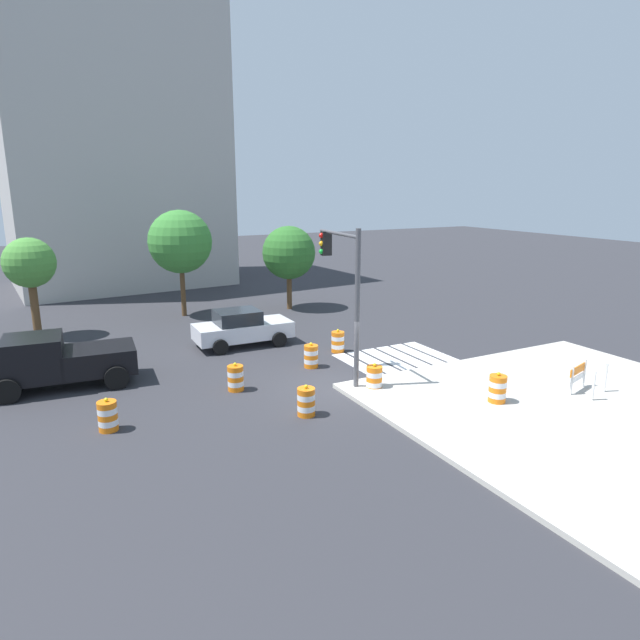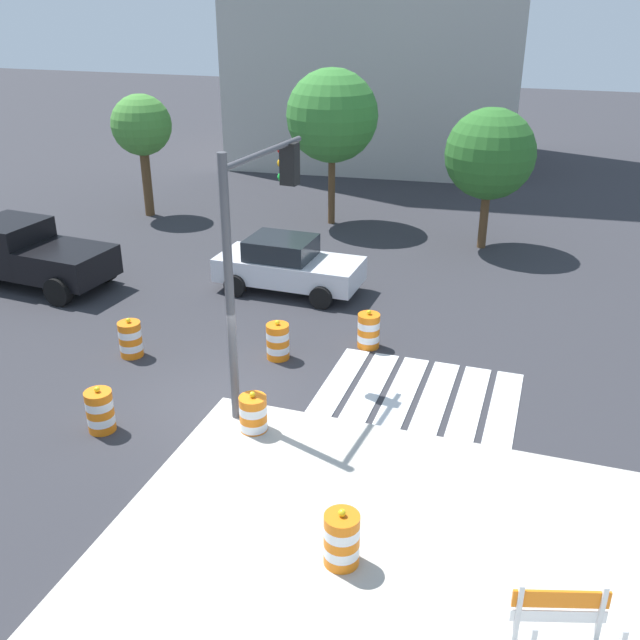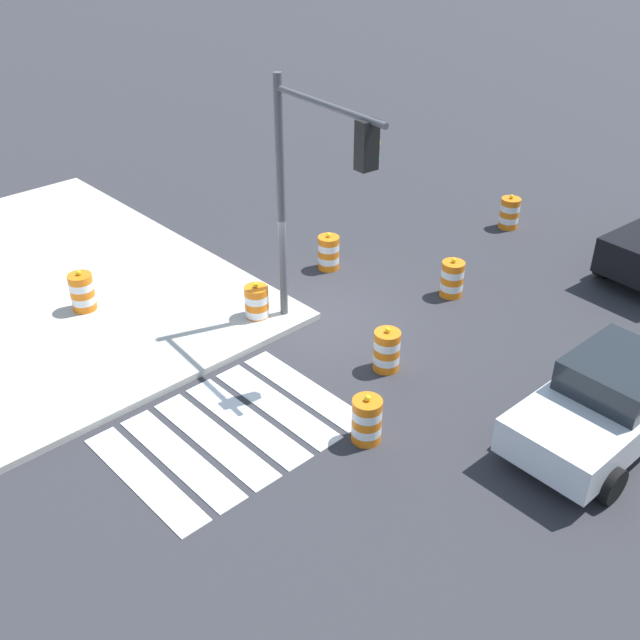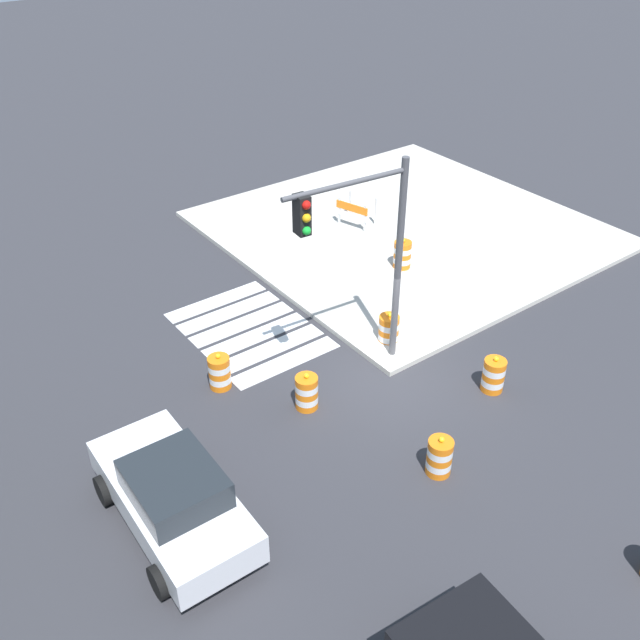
# 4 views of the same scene
# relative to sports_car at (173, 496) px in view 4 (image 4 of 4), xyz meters

# --- Properties ---
(ground_plane) EXTENTS (120.00, 120.00, 0.00)m
(ground_plane) POSITION_rel_sports_car_xyz_m (1.00, -6.63, -0.81)
(ground_plane) COLOR #2D2D33
(sidewalk_corner) EXTENTS (12.00, 12.00, 0.15)m
(sidewalk_corner) POSITION_rel_sports_car_xyz_m (7.00, -12.63, -0.74)
(sidewalk_corner) COLOR #BCB7AD
(sidewalk_corner) RESTS_ON ground
(crosswalk_stripes) EXTENTS (4.35, 3.20, 0.02)m
(crosswalk_stripes) POSITION_rel_sports_car_xyz_m (5.00, -4.83, -0.80)
(crosswalk_stripes) COLOR silver
(crosswalk_stripes) RESTS_ON ground
(sports_car) EXTENTS (4.34, 2.21, 1.63)m
(sports_car) POSITION_rel_sports_car_xyz_m (0.00, 0.00, 0.00)
(sports_car) COLOR silver
(sports_car) RESTS_ON ground
(traffic_barrel_near_corner) EXTENTS (0.56, 0.56, 1.02)m
(traffic_barrel_near_corner) POSITION_rel_sports_car_xyz_m (-2.14, -5.26, -0.36)
(traffic_barrel_near_corner) COLOR orange
(traffic_barrel_near_corner) RESTS_ON ground
(traffic_barrel_median_near) EXTENTS (0.56, 0.56, 1.02)m
(traffic_barrel_median_near) POSITION_rel_sports_car_xyz_m (3.30, -2.92, -0.36)
(traffic_barrel_median_near) COLOR orange
(traffic_barrel_median_near) RESTS_ON ground
(traffic_barrel_median_far) EXTENTS (0.56, 0.56, 1.02)m
(traffic_barrel_median_far) POSITION_rel_sports_car_xyz_m (1.35, -4.22, -0.36)
(traffic_barrel_median_far) COLOR orange
(traffic_barrel_median_far) RESTS_ON ground
(traffic_barrel_far_curb) EXTENTS (0.56, 0.56, 1.02)m
(traffic_barrel_far_curb) POSITION_rel_sports_car_xyz_m (2.15, -7.56, -0.36)
(traffic_barrel_far_curb) COLOR orange
(traffic_barrel_far_curb) RESTS_ON ground
(traffic_barrel_lane_center) EXTENTS (0.56, 0.56, 1.02)m
(traffic_barrel_lane_center) POSITION_rel_sports_car_xyz_m (-0.91, -8.37, -0.36)
(traffic_barrel_lane_center) COLOR orange
(traffic_barrel_lane_center) RESTS_ON ground
(traffic_barrel_on_sidewalk) EXTENTS (0.56, 0.56, 1.02)m
(traffic_barrel_on_sidewalk) POSITION_rel_sports_car_xyz_m (4.93, -10.58, -0.21)
(traffic_barrel_on_sidewalk) COLOR orange
(traffic_barrel_on_sidewalk) RESTS_ON sidewalk_corner
(construction_barricade) EXTENTS (1.41, 1.10, 1.00)m
(construction_barricade) POSITION_rel_sports_car_xyz_m (8.18, -11.23, -0.09)
(construction_barricade) COLOR silver
(construction_barricade) RESTS_ON sidewalk_corner
(traffic_light_pole) EXTENTS (0.53, 3.28, 5.50)m
(traffic_light_pole) POSITION_rel_sports_car_xyz_m (1.70, -6.09, 3.10)
(traffic_light_pole) COLOR #4C4C51
(traffic_light_pole) RESTS_ON sidewalk_corner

